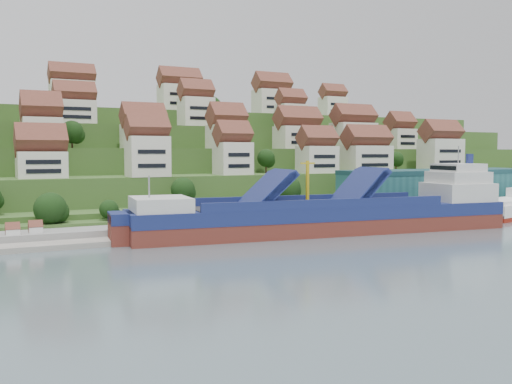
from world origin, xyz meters
TOP-DOWN VIEW (x-y plane):
  - ground at (0.00, 0.00)m, footprint 300.00×300.00m
  - quay at (20.00, 15.00)m, footprint 180.00×14.00m
  - pebble_beach at (-58.00, 12.00)m, footprint 45.00×20.00m
  - hillside at (0.00, 103.55)m, footprint 260.00×128.00m
  - hillside_village at (-1.40, 60.26)m, footprint 160.26×63.46m
  - hillside_trees at (-14.68, 43.69)m, footprint 133.76×62.41m
  - warehouse at (52.00, 17.00)m, footprint 60.00×15.00m
  - flagpole at (18.11, 10.00)m, footprint 1.28×0.16m
  - beach_huts at (-60.00, 10.75)m, footprint 14.40×3.70m
  - cargo_ship at (3.98, -1.26)m, footprint 82.80×22.85m

SIDE VIEW (x-z plane):
  - ground at x=0.00m, z-range 0.00..0.00m
  - pebble_beach at x=-58.00m, z-range 0.00..1.00m
  - quay at x=20.00m, z-range 0.00..2.20m
  - beach_huts at x=-60.00m, z-range 1.00..3.20m
  - cargo_ship at x=3.98m, z-range -5.67..12.53m
  - flagpole at x=18.11m, z-range 2.88..10.88m
  - warehouse at x=52.00m, z-range 2.20..12.20m
  - hillside at x=0.00m, z-range -4.84..26.16m
  - hillside_trees at x=-14.68m, z-range -0.06..32.67m
  - hillside_village at x=-1.40m, z-range 9.65..38.84m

